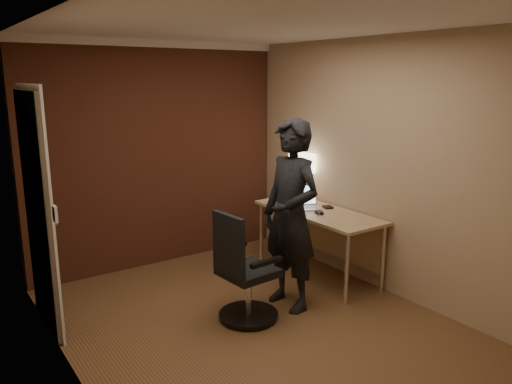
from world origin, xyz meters
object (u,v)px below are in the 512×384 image
desk (323,221)px  desk_lamp (302,164)px  mouse (319,213)px  office_chair (243,275)px  person (291,216)px  wallet (328,207)px  laptop (303,202)px

desk → desk_lamp: size_ratio=2.80×
desk_lamp → desk: bearing=-101.4°
mouse → office_chair: office_chair is taller
desk_lamp → person: size_ratio=0.30×
desk → person: (-0.77, -0.40, 0.28)m
desk_lamp → person: bearing=-134.6°
wallet → office_chair: bearing=-162.8°
desk_lamp → wallet: bearing=-91.3°
mouse → office_chair: 1.23m
desk_lamp → office_chair: 1.80m
laptop → desk: bearing=-60.3°
desk → desk_lamp: (0.10, 0.48, 0.55)m
desk → mouse: mouse is taller
person → mouse: bearing=111.5°
office_chair → desk_lamp: bearing=32.3°
desk_lamp → office_chair: bearing=-147.7°
wallet → person: size_ratio=0.06×
wallet → office_chair: size_ratio=0.11×
laptop → wallet: size_ratio=3.69×
desk → wallet: 0.17m
desk → office_chair: size_ratio=1.54×
desk → person: 0.91m
wallet → office_chair: office_chair is taller
mouse → office_chair: (-1.15, -0.30, -0.31)m
desk_lamp → laptop: 0.50m
desk_lamp → mouse: desk_lamp is taller
desk → laptop: (-0.11, 0.20, 0.19)m
desk → office_chair: bearing=-162.7°
desk → laptop: laptop is taller
desk_lamp → person: person is taller
desk_lamp → mouse: 0.75m
desk → person: person is taller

